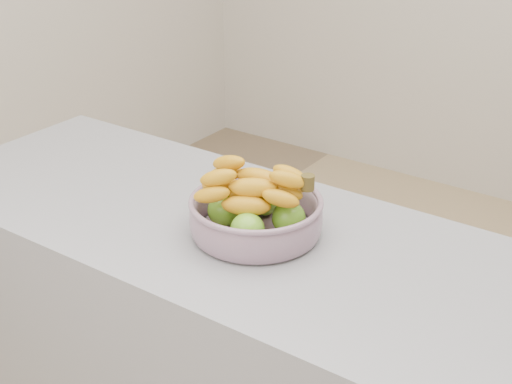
% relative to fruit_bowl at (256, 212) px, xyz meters
% --- Properties ---
extents(fruit_bowl, '(0.29, 0.29, 0.15)m').
position_rel_fruit_bowl_xyz_m(fruit_bowl, '(0.00, 0.00, 0.00)').
color(fruit_bowl, '#98A2B7').
rests_on(fruit_bowl, counter).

